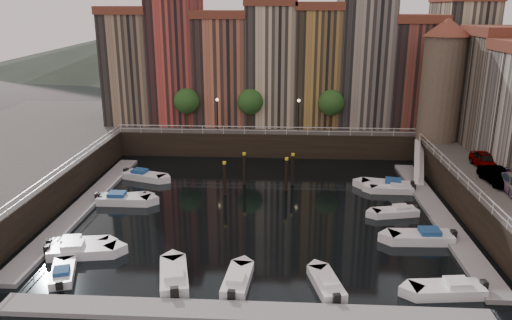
# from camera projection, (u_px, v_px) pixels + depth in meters

# --- Properties ---
(ground) EXTENTS (200.00, 200.00, 0.00)m
(ground) POSITION_uv_depth(u_px,v_px,m) (258.00, 207.00, 46.45)
(ground) COLOR black
(ground) RESTS_ON ground
(quay_far) EXTENTS (80.00, 20.00, 3.00)m
(quay_far) POSITION_uv_depth(u_px,v_px,m) (268.00, 128.00, 70.82)
(quay_far) COLOR black
(quay_far) RESTS_ON ground
(dock_left) EXTENTS (2.00, 28.00, 0.35)m
(dock_left) POSITION_uv_depth(u_px,v_px,m) (84.00, 206.00, 46.38)
(dock_left) COLOR gray
(dock_left) RESTS_ON ground
(dock_right) EXTENTS (2.00, 28.00, 0.35)m
(dock_right) POSITION_uv_depth(u_px,v_px,m) (438.00, 214.00, 44.52)
(dock_right) COLOR gray
(dock_right) RESTS_ON ground
(dock_near) EXTENTS (30.00, 2.00, 0.35)m
(dock_near) POSITION_uv_depth(u_px,v_px,m) (242.00, 312.00, 30.18)
(dock_near) COLOR gray
(dock_near) RESTS_ON ground
(mountains) EXTENTS (145.00, 100.00, 18.00)m
(mountains) POSITION_uv_depth(u_px,v_px,m) (284.00, 42.00, 149.01)
(mountains) COLOR #2D382D
(mountains) RESTS_ON ground
(far_terrace) EXTENTS (48.70, 10.30, 17.50)m
(far_terrace) POSITION_uv_depth(u_px,v_px,m) (293.00, 62.00, 65.48)
(far_terrace) COLOR #8F765B
(far_terrace) RESTS_ON quay_far
(corner_tower) EXTENTS (5.20, 5.20, 13.80)m
(corner_tower) POSITION_uv_depth(u_px,v_px,m) (442.00, 78.00, 56.15)
(corner_tower) COLOR #6B5B4C
(corner_tower) RESTS_ON quay_right
(promenade_trees) EXTENTS (21.20, 3.20, 5.20)m
(promenade_trees) POSITION_uv_depth(u_px,v_px,m) (256.00, 102.00, 61.97)
(promenade_trees) COLOR black
(promenade_trees) RESTS_ON quay_far
(street_lamps) EXTENTS (10.36, 0.36, 4.18)m
(street_lamps) POSITION_uv_depth(u_px,v_px,m) (258.00, 109.00, 61.19)
(street_lamps) COLOR black
(street_lamps) RESTS_ON quay_far
(railings) EXTENTS (36.08, 34.04, 0.52)m
(railings) POSITION_uv_depth(u_px,v_px,m) (261.00, 154.00, 50.00)
(railings) COLOR white
(railings) RESTS_ON ground
(gangway) EXTENTS (2.78, 8.32, 3.73)m
(gangway) POSITION_uv_depth(u_px,v_px,m) (419.00, 160.00, 54.45)
(gangway) COLOR white
(gangway) RESTS_ON ground
(mooring_pilings) EXTENTS (7.07, 3.62, 3.78)m
(mooring_pilings) POSITION_uv_depth(u_px,v_px,m) (262.00, 173.00, 50.81)
(mooring_pilings) COLOR black
(mooring_pilings) RESTS_ON ground
(boat_left_0) EXTENTS (5.27, 2.65, 1.18)m
(boat_left_0) POSITION_uv_depth(u_px,v_px,m) (81.00, 251.00, 37.33)
(boat_left_0) COLOR white
(boat_left_0) RESTS_ON ground
(boat_left_1) EXTENTS (4.66, 2.33, 1.04)m
(boat_left_1) POSITION_uv_depth(u_px,v_px,m) (78.00, 244.00, 38.45)
(boat_left_1) COLOR white
(boat_left_1) RESTS_ON ground
(boat_left_2) EXTENTS (5.18, 1.90, 1.19)m
(boat_left_2) POSITION_uv_depth(u_px,v_px,m) (123.00, 199.00, 47.30)
(boat_left_2) COLOR white
(boat_left_2) RESTS_ON ground
(boat_left_3) EXTENTS (4.57, 2.73, 1.03)m
(boat_left_3) POSITION_uv_depth(u_px,v_px,m) (123.00, 198.00, 47.68)
(boat_left_3) COLOR white
(boat_left_3) RESTS_ON ground
(boat_left_4) EXTENTS (5.07, 3.21, 1.14)m
(boat_left_4) POSITION_uv_depth(u_px,v_px,m) (144.00, 176.00, 53.95)
(boat_left_4) COLOR white
(boat_left_4) RESTS_ON ground
(boat_right_0) EXTENTS (5.01, 2.28, 1.13)m
(boat_right_0) POSITION_uv_depth(u_px,v_px,m) (449.00, 289.00, 32.24)
(boat_right_0) COLOR white
(boat_right_0) RESTS_ON ground
(boat_right_1) EXTENTS (5.26, 2.09, 1.20)m
(boat_right_1) POSITION_uv_depth(u_px,v_px,m) (422.00, 237.00, 39.53)
(boat_right_1) COLOR white
(boat_right_1) RESTS_ON ground
(boat_right_2) EXTENTS (4.37, 2.39, 0.98)m
(boat_right_2) POSITION_uv_depth(u_px,v_px,m) (396.00, 212.00, 44.61)
(boat_right_2) COLOR white
(boat_right_2) RESTS_ON ground
(boat_right_3) EXTENTS (4.50, 1.71, 1.03)m
(boat_right_3) POSITION_uv_depth(u_px,v_px,m) (392.00, 189.00, 50.23)
(boat_right_3) COLOR white
(boat_right_3) RESTS_ON ground
(boat_right_4) EXTENTS (5.35, 2.82, 1.20)m
(boat_right_4) POSITION_uv_depth(u_px,v_px,m) (387.00, 185.00, 51.12)
(boat_right_4) COLOR white
(boat_right_4) RESTS_ON ground
(boat_near_0) EXTENTS (2.59, 4.17, 0.94)m
(boat_near_0) POSITION_uv_depth(u_px,v_px,m) (63.00, 273.00, 34.36)
(boat_near_0) COLOR white
(boat_near_0) RESTS_ON ground
(boat_near_1) EXTENTS (2.91, 5.18, 1.16)m
(boat_near_1) POSITION_uv_depth(u_px,v_px,m) (174.00, 277.00, 33.77)
(boat_near_1) COLOR white
(boat_near_1) RESTS_ON ground
(boat_near_2) EXTENTS (1.97, 4.55, 1.03)m
(boat_near_2) POSITION_uv_depth(u_px,v_px,m) (237.00, 280.00, 33.37)
(boat_near_2) COLOR white
(boat_near_2) RESTS_ON ground
(boat_near_3) EXTENTS (2.47, 4.46, 1.00)m
(boat_near_3) POSITION_uv_depth(u_px,v_px,m) (327.00, 284.00, 32.95)
(boat_near_3) COLOR white
(boat_near_3) RESTS_ON ground
(car_a) EXTENTS (1.97, 4.55, 1.53)m
(car_a) POSITION_uv_depth(u_px,v_px,m) (485.00, 161.00, 47.65)
(car_a) COLOR gray
(car_a) RESTS_ON quay_right
(car_b) EXTENTS (1.85, 4.37, 1.40)m
(car_b) POSITION_uv_depth(u_px,v_px,m) (496.00, 177.00, 43.48)
(car_b) COLOR gray
(car_b) RESTS_ON quay_right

